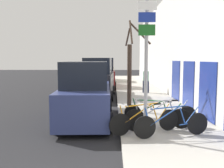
% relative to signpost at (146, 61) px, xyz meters
% --- Properties ---
extents(ground_plane, '(80.00, 80.00, 0.00)m').
position_rel_signpost_xyz_m(ground_plane, '(-1.68, 7.43, -2.32)').
color(ground_plane, black).
extents(sidewalk_curb, '(3.20, 32.00, 0.15)m').
position_rel_signpost_xyz_m(sidewalk_curb, '(0.92, 10.23, -2.24)').
color(sidewalk_curb, '#ADA89E').
rests_on(sidewalk_curb, ground).
extents(building_facade, '(0.23, 32.00, 6.50)m').
position_rel_signpost_xyz_m(building_facade, '(2.67, 10.16, 0.91)').
color(building_facade, silver).
rests_on(building_facade, ground).
extents(signpost, '(0.52, 0.12, 3.92)m').
position_rel_signpost_xyz_m(signpost, '(0.00, 0.00, 0.00)').
color(signpost, '#939399').
rests_on(signpost, sidewalk_curb).
extents(bicycle_0, '(2.24, 0.67, 0.90)m').
position_rel_signpost_xyz_m(bicycle_0, '(0.77, 0.11, -1.78)').
color(bicycle_0, black).
rests_on(bicycle_0, sidewalk_curb).
extents(bicycle_1, '(2.17, 0.86, 0.91)m').
position_rel_signpost_xyz_m(bicycle_1, '(0.06, 0.46, -1.78)').
color(bicycle_1, black).
rests_on(bicycle_1, sidewalk_curb).
extents(bicycle_2, '(2.43, 0.75, 0.95)m').
position_rel_signpost_xyz_m(bicycle_2, '(0.63, 0.91, -1.76)').
color(bicycle_2, black).
rests_on(bicycle_2, sidewalk_curb).
extents(bicycle_3, '(2.07, 1.01, 0.88)m').
position_rel_signpost_xyz_m(bicycle_3, '(0.52, 1.33, -1.79)').
color(bicycle_3, black).
rests_on(bicycle_3, sidewalk_curb).
extents(parked_car_0, '(2.07, 4.57, 2.28)m').
position_rel_signpost_xyz_m(parked_car_0, '(-1.93, 2.38, -1.29)').
color(parked_car_0, navy).
rests_on(parked_car_0, ground).
extents(parked_car_1, '(2.08, 4.35, 2.44)m').
position_rel_signpost_xyz_m(parked_car_1, '(-1.83, 8.35, -1.22)').
color(parked_car_1, black).
rests_on(parked_car_1, ground).
extents(parked_car_2, '(2.19, 4.22, 2.46)m').
position_rel_signpost_xyz_m(parked_car_2, '(-1.78, 13.42, -1.22)').
color(parked_car_2, maroon).
rests_on(parked_car_2, ground).
extents(parked_car_3, '(2.07, 4.63, 2.44)m').
position_rel_signpost_xyz_m(parked_car_3, '(-1.76, 18.61, -1.21)').
color(parked_car_3, gray).
rests_on(parked_car_3, ground).
extents(pedestrian_near, '(0.42, 0.36, 1.63)m').
position_rel_signpost_xyz_m(pedestrian_near, '(1.25, 9.51, -1.22)').
color(pedestrian_near, '#1E2338').
rests_on(pedestrian_near, sidewalk_curb).
extents(street_tree, '(1.01, 1.48, 3.84)m').
position_rel_signpost_xyz_m(street_tree, '(-0.19, 3.73, -0.45)').
color(street_tree, '#3D2D23').
rests_on(street_tree, sidewalk_curb).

